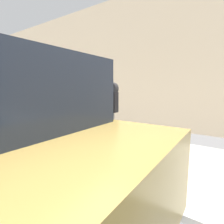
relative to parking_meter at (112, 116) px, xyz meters
The scene contains 3 objects.
sidewalk 1.49m from the parking_meter, 82.95° to the left, with size 24.00×2.80×0.10m.
building_facade 4.40m from the parking_meter, 88.21° to the left, with size 24.00×0.30×5.13m.
parking_meter is the anchor object (origin of this frame).
Camera 1 is at (1.48, -1.17, 1.57)m, focal length 28.00 mm.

